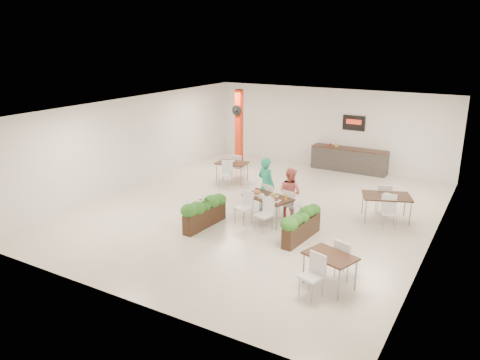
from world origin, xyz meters
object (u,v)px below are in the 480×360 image
Objects in this scene: diner_man at (266,185)px; side_table_b at (387,199)px; planter_left at (205,210)px; planter_right at (302,223)px; diner_woman at (290,193)px; side_table_a at (232,166)px; side_table_c at (330,261)px; main_table at (268,200)px; service_counter at (349,159)px; red_column at (239,129)px.

side_table_b is at bearing -144.75° from diner_man.
planter_left and planter_right have the same top height.
diner_woman reaches higher than side_table_a.
diner_woman is at bearing 125.34° from planter_right.
diner_woman is at bearing -40.31° from side_table_a.
diner_man is at bearing 63.77° from planter_left.
main_table is at bearing 154.72° from side_table_c.
service_counter reaches higher than planter_left.
main_table reaches higher than planter_right.
diner_man is 2.18m from planter_left.
side_table_c is at bearing -113.24° from side_table_b.
diner_man reaches higher than diner_woman.
diner_woman is at bearing 57.79° from main_table.
diner_woman is 0.86× the size of planter_left.
service_counter is 1.99× the size of diner_woman.
diner_woman is at bearing -176.98° from side_table_b.
red_column is at bearing 111.41° from planter_left.
side_table_b is at bearing 31.95° from main_table.
diner_man is at bearing -50.18° from red_column.
diner_man reaches higher than side_table_a.
side_table_a is 7.90m from side_table_c.
diner_woman reaches higher than side_table_b.
side_table_a is (-3.27, -3.62, 0.13)m from service_counter.
side_table_b is at bearing -139.27° from diner_woman.
service_counter is at bearing 97.92° from planter_right.
planter_left is 4.43m from side_table_c.
side_table_a is at bearing 154.46° from side_table_c.
planter_left is (-0.95, -1.92, -0.37)m from diner_man.
service_counter is 1.81× the size of side_table_b.
side_table_a is at bearing 149.05° from side_table_b.
side_table_b is at bearing -60.57° from service_counter.
diner_woman is 0.86× the size of planter_right.
red_column reaches higher than side_table_c.
diner_man is 0.81m from diner_woman.
planter_right is (1.38, -0.72, -0.15)m from main_table.
main_table is 1.08× the size of planter_left.
planter_left is at bearing 179.30° from side_table_c.
main_table and side_table_a have the same top height.
diner_man reaches higher than side_table_b.
side_table_c is (5.73, -5.44, -0.01)m from side_table_a.
diner_man is 1.03× the size of side_table_c.
side_table_b is (5.83, -0.91, 0.02)m from side_table_a.
red_column is 1.92× the size of side_table_c.
planter_right is 3.01m from side_table_b.
service_counter is 1.59× the size of main_table.
diner_man is (3.21, -3.85, -0.79)m from red_column.
service_counter reaches higher than diner_woman.
main_table is 1.57m from planter_right.
main_table is 3.98m from side_table_a.
diner_man is at bearing -47.92° from side_table_a.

